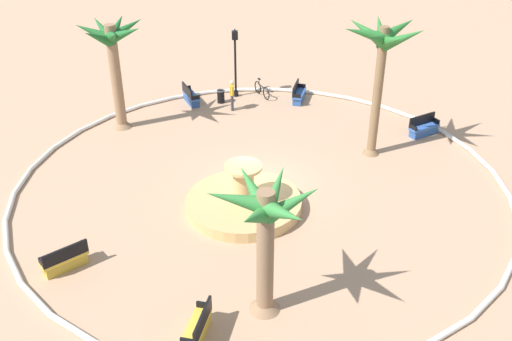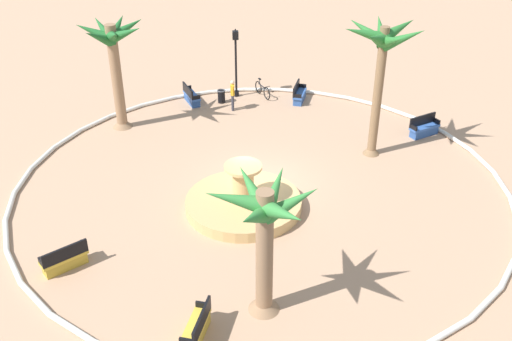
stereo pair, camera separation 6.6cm
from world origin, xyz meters
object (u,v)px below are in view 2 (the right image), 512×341
palm_tree_by_curb (382,53)px  bench_southwest (197,329)px  trash_bin (221,96)px  bicycle_red_frame (262,90)px  bench_north (191,97)px  palm_tree_mid_plaza (265,226)px  bench_southeast (299,95)px  fountain (243,202)px  bench_east (65,260)px  bench_west (424,129)px  lamppost (236,57)px  person_cyclist_photo (233,94)px  palm_tree_near_fountain (114,52)px

palm_tree_by_curb → bench_southwest: palm_tree_by_curb is taller
trash_bin → bicycle_red_frame: size_ratio=0.45×
bench_north → palm_tree_by_curb: bearing=142.0°
palm_tree_mid_plaza → trash_bin: size_ratio=6.36×
palm_tree_mid_plaza → bench_southeast: palm_tree_mid_plaza is taller
fountain → palm_tree_mid_plaza: palm_tree_mid_plaza is taller
bench_east → bench_west: 17.88m
fountain → lamppost: bearing=-91.7°
bench_east → bench_north: (-4.15, -13.67, 0.00)m
bicycle_red_frame → bench_west: bearing=143.7°
palm_tree_by_curb → person_cyclist_photo: 9.06m
palm_tree_by_curb → bench_southeast: size_ratio=3.73×
bench_north → lamppost: bearing=-163.3°
lamppost → bench_southwest: bearing=83.1°
fountain → bench_southwest: (1.82, 6.71, 0.05)m
fountain → palm_tree_near_fountain: palm_tree_near_fountain is taller
trash_bin → person_cyclist_photo: 1.30m
trash_bin → palm_tree_mid_plaza: bearing=92.8°
lamppost → person_cyclist_photo: lamppost is taller
palm_tree_by_curb → trash_bin: 10.31m
person_cyclist_photo → bench_east: bearing=63.1°
bicycle_red_frame → person_cyclist_photo: person_cyclist_photo is taller
palm_tree_by_curb → bench_north: palm_tree_by_curb is taller
palm_tree_near_fountain → lamppost: (-5.94, -3.41, -1.65)m
fountain → bench_north: 10.75m
bicycle_red_frame → palm_tree_near_fountain: bearing=23.8°
fountain → lamppost: 11.46m
palm_tree_mid_plaza → trash_bin: palm_tree_mid_plaza is taller
bench_southeast → lamppost: 4.04m
bench_north → bench_southeast: size_ratio=1.00×
bench_west → bicycle_red_frame: bench_west is taller
bench_southeast → lamppost: bearing=-16.0°
palm_tree_near_fountain → trash_bin: palm_tree_near_fountain is taller
bench_west → bench_southwest: 16.60m
bench_west → trash_bin: size_ratio=2.28×
palm_tree_by_curb → palm_tree_mid_plaza: bearing=58.7°
palm_tree_by_curb → bench_southeast: palm_tree_by_curb is taller
palm_tree_by_curb → person_cyclist_photo: (6.12, -5.42, -3.91)m
palm_tree_near_fountain → palm_tree_by_curb: size_ratio=0.88×
fountain → bench_east: (6.32, 3.14, 0.05)m
palm_tree_by_curb → lamppost: bearing=-51.3°
bench_southeast → bicycle_red_frame: 2.12m
palm_tree_mid_plaza → lamppost: palm_tree_mid_plaza is taller
fountain → bench_north: bearing=-78.4°
palm_tree_near_fountain → bench_east: (0.72, 11.01, -3.58)m
bench_east → person_cyclist_photo: 14.11m
bench_southeast → bench_east: bearing=53.2°
palm_tree_mid_plaza → person_cyclist_photo: size_ratio=2.76×
trash_bin → palm_tree_near_fountain: bearing=27.1°
trash_bin → bicycle_red_frame: bearing=-164.0°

